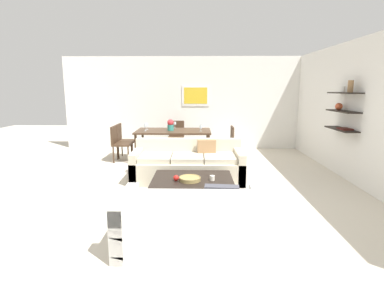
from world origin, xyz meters
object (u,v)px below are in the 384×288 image
coffee_table (192,191)px  candle_jar (212,178)px  wine_glass_left_far (147,125)px  wine_glass_right_near (201,127)px  dining_chair_right_near (227,142)px  decorative_bowl (190,179)px  sofa_beige (188,166)px  dining_chair_head (176,134)px  apple_on_coffee_table (176,178)px  dining_chair_left_far (123,138)px  dining_table (173,133)px  wine_glass_head (175,123)px  wine_glass_left_near (145,126)px  dining_chair_left_near (119,141)px  loveseat_white (194,222)px  centerpiece_vase (171,125)px

coffee_table → candle_jar: 0.39m
wine_glass_left_far → coffee_table: bearing=-68.0°
candle_jar → wine_glass_right_near: bearing=93.1°
dining_chair_right_near → wine_glass_right_near: wine_glass_right_near is taller
decorative_bowl → wine_glass_right_near: 2.87m
sofa_beige → dining_chair_head: size_ratio=2.43×
apple_on_coffee_table → wine_glass_left_far: bearing=107.3°
dining_chair_left_far → wine_glass_right_near: bearing=-10.0°
coffee_table → dining_table: 2.97m
dining_chair_head → wine_glass_head: bearing=-90.0°
wine_glass_left_near → wine_glass_head: wine_glass_left_near is taller
dining_chair_right_near → wine_glass_left_near: 2.06m
sofa_beige → apple_on_coffee_table: size_ratio=23.83×
coffee_table → dining_chair_left_near: 3.26m
wine_glass_left_near → wine_glass_head: 0.90m
dining_chair_left_far → wine_glass_head: 1.40m
dining_chair_head → wine_glass_left_far: 1.11m
wine_glass_right_near → wine_glass_left_far: wine_glass_left_far is taller
loveseat_white → centerpiece_vase: 4.27m
loveseat_white → dining_table: loveseat_white is taller
wine_glass_right_near → candle_jar: bearing=-86.9°
dining_table → centerpiece_vase: (-0.07, -0.04, 0.21)m
sofa_beige → dining_table: 1.81m
apple_on_coffee_table → wine_glass_head: size_ratio=0.54×
dining_chair_left_far → dining_table: bearing=-9.8°
loveseat_white → dining_chair_right_near: size_ratio=1.91×
wine_glass_right_near → dining_chair_right_near: bearing=-9.1°
centerpiece_vase → coffee_table: bearing=-78.1°
dining_chair_right_near → dining_table: bearing=170.2°
dining_chair_left_near → centerpiece_vase: 1.34m
dining_chair_left_near → wine_glass_right_near: (2.02, 0.10, 0.35)m
wine_glass_left_near → wine_glass_right_near: bearing=0.0°
loveseat_white → coffee_table: bearing=91.6°
wine_glass_left_near → wine_glass_right_near: 1.37m
dining_chair_head → dining_table: bearing=-90.0°
apple_on_coffee_table → loveseat_white: bearing=-77.0°
dining_chair_right_near → wine_glass_left_near: bearing=177.1°
sofa_beige → wine_glass_left_far: (-1.11, 1.84, 0.58)m
decorative_bowl → sofa_beige: bearing=93.1°
dining_table → wine_glass_left_near: wine_glass_left_near is taller
apple_on_coffee_table → candle_jar: bearing=3.3°
decorative_bowl → wine_glass_left_far: (-1.18, 3.08, 0.45)m
dining_chair_left_near → dining_chair_head: bearing=40.7°
wine_glass_left_far → loveseat_white: bearing=-73.9°
candle_jar → apple_on_coffee_table: (-0.56, -0.03, 0.01)m
loveseat_white → dining_chair_left_near: 4.42m
coffee_table → centerpiece_vase: centerpiece_vase is taller
loveseat_white → wine_glass_head: size_ratio=10.21×
loveseat_white → dining_chair_left_near: dining_chair_left_near is taller
dining_chair_head → apple_on_coffee_table: bearing=-85.9°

